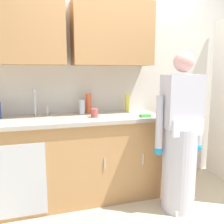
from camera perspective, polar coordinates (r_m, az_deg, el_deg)
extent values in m
cube|color=beige|center=(3.05, -0.13, 8.11)|extent=(4.80, 0.10, 2.70)
cube|color=#B27F4C|center=(2.75, -21.20, 17.80)|extent=(0.91, 0.34, 0.70)
cube|color=#B27F4C|center=(2.86, 0.05, 18.07)|extent=(0.91, 0.34, 0.70)
cube|color=#B27F4C|center=(2.77, -9.21, -11.18)|extent=(1.90, 0.60, 0.90)
cube|color=#B7BABF|center=(2.51, -22.45, -15.22)|extent=(0.60, 0.01, 0.72)
cylinder|color=silver|center=(2.52, -1.73, -12.11)|extent=(0.01, 0.01, 0.12)
cylinder|color=silver|center=(2.66, 7.40, -11.06)|extent=(0.01, 0.01, 0.12)
cube|color=#A8A093|center=(2.65, -9.47, -1.61)|extent=(1.96, 0.66, 0.04)
cube|color=#B7BABF|center=(2.63, -16.88, -2.07)|extent=(0.50, 0.36, 0.03)
cylinder|color=#B7BABF|center=(2.75, -17.87, 2.07)|extent=(0.02, 0.02, 0.30)
sphere|color=#B7BABF|center=(2.68, -18.05, 4.88)|extent=(0.04, 0.04, 0.04)
cylinder|color=#B7BABF|center=(2.76, -15.08, 0.14)|extent=(0.02, 0.02, 0.10)
cube|color=white|center=(2.79, 15.45, -20.81)|extent=(0.20, 0.26, 0.06)
cylinder|color=silver|center=(2.63, 15.61, -12.86)|extent=(0.34, 0.34, 0.88)
cube|color=silver|center=(2.45, 16.34, 2.47)|extent=(0.38, 0.22, 0.52)
sphere|color=#D9A199|center=(2.44, 16.76, 11.36)|extent=(0.20, 0.20, 0.20)
cube|color=white|center=(2.39, 17.62, -3.59)|extent=(0.32, 0.04, 0.16)
cylinder|color=silver|center=(2.39, 11.19, -2.73)|extent=(0.07, 0.07, 0.55)
sphere|color=#1E8CCC|center=(2.46, 10.98, -9.00)|extent=(0.09, 0.09, 0.09)
cylinder|color=silver|center=(2.63, 20.11, -2.01)|extent=(0.07, 0.07, 0.55)
sphere|color=#1E8CCC|center=(2.70, 19.77, -7.75)|extent=(0.09, 0.09, 0.09)
cylinder|color=silver|center=(2.78, -7.18, 1.15)|extent=(0.07, 0.07, 0.17)
cylinder|color=#D8D14C|center=(2.97, 3.63, 2.23)|extent=(0.06, 0.06, 0.22)
cylinder|color=#E05933|center=(2.85, -5.63, 2.06)|extent=(0.07, 0.07, 0.23)
cylinder|color=#B24C47|center=(2.59, -4.21, -0.26)|extent=(0.08, 0.08, 0.09)
cube|color=#4CBF4C|center=(2.64, 7.90, -0.84)|extent=(0.11, 0.07, 0.03)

